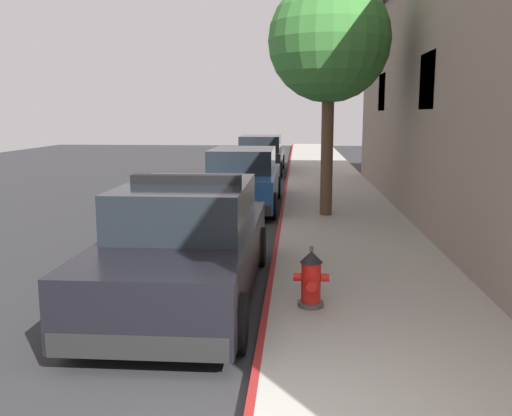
{
  "coord_description": "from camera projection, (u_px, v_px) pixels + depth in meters",
  "views": [
    {
      "loc": [
        0.32,
        -3.61,
        2.5
      ],
      "look_at": [
        -0.33,
        5.13,
        1.0
      ],
      "focal_mm": 39.1,
      "sensor_mm": 36.0,
      "label": 1
    }
  ],
  "objects": [
    {
      "name": "ground_plane",
      "position": [
        103.0,
        216.0,
        14.17
      ],
      "size": [
        28.25,
        60.0,
        0.2
      ],
      "primitive_type": "cube",
      "color": "#2B2B2D"
    },
    {
      "name": "sidewalk_pavement",
      "position": [
        341.0,
        213.0,
        13.71
      ],
      "size": [
        2.82,
        60.0,
        0.14
      ],
      "primitive_type": "cube",
      "color": "#9E9991",
      "rests_on": "ground"
    },
    {
      "name": "curb_painted_edge",
      "position": [
        282.0,
        212.0,
        13.81
      ],
      "size": [
        0.08,
        60.0,
        0.14
      ],
      "primitive_type": "cube",
      "color": "maroon",
      "rests_on": "ground"
    },
    {
      "name": "police_cruiser",
      "position": [
        187.0,
        244.0,
        7.56
      ],
      "size": [
        1.94,
        4.84,
        1.68
      ],
      "color": "black",
      "rests_on": "ground"
    },
    {
      "name": "parked_car_silver_ahead",
      "position": [
        243.0,
        179.0,
        14.94
      ],
      "size": [
        1.94,
        4.84,
        1.56
      ],
      "color": "navy",
      "rests_on": "ground"
    },
    {
      "name": "parked_car_dark_far",
      "position": [
        261.0,
        155.0,
        23.49
      ],
      "size": [
        1.94,
        4.84,
        1.56
      ],
      "color": "black",
      "rests_on": "ground"
    },
    {
      "name": "fire_hydrant",
      "position": [
        311.0,
        279.0,
        6.83
      ],
      "size": [
        0.44,
        0.4,
        0.76
      ],
      "color": "#4C4C51",
      "rests_on": "sidewalk_pavement"
    },
    {
      "name": "street_tree",
      "position": [
        329.0,
        42.0,
        12.46
      ],
      "size": [
        2.76,
        2.76,
        5.34
      ],
      "color": "brown",
      "rests_on": "sidewalk_pavement"
    }
  ]
}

